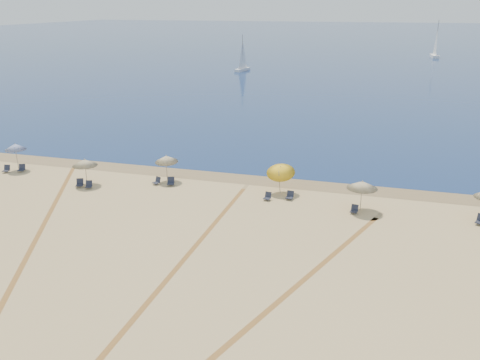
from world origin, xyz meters
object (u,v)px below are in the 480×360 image
object	(u,v)px
sailboat_1	(243,60)
chair_5	(171,182)
umbrella_0	(15,147)
umbrella_3	(281,170)
chair_1	(22,168)
sailboat_0	(436,46)
chair_3	(89,185)
umbrella_2	(166,159)
umbrella_1	(85,163)
chair_7	(290,196)
chair_2	(80,183)
chair_8	(354,210)
chair_6	(268,197)
umbrella_4	(362,185)
chair_0	(6,169)
chair_4	(157,181)

from	to	relation	value
sailboat_1	chair_5	bearing A→B (deg)	-67.20
umbrella_0	sailboat_1	size ratio (longest dim) A/B	0.32
umbrella_3	chair_1	world-z (taller)	umbrella_3
chair_1	sailboat_0	distance (m)	127.02
chair_3	umbrella_2	bearing A→B (deg)	12.00
chair_5	sailboat_0	xyz separation A→B (m)	(31.55, 118.04, 2.78)
umbrella_1	chair_7	bearing A→B (deg)	4.07
chair_3	chair_7	bearing A→B (deg)	-12.02
umbrella_2	chair_5	distance (m)	2.06
chair_7	chair_2	bearing A→B (deg)	-167.03
chair_7	sailboat_0	distance (m)	120.43
chair_8	umbrella_2	bearing A→B (deg)	-179.89
chair_6	umbrella_0	bearing A→B (deg)	-172.37
umbrella_1	umbrella_2	size ratio (longest dim) A/B	0.97
chair_8	sailboat_0	bearing A→B (deg)	92.38
chair_7	chair_8	world-z (taller)	chair_7
umbrella_1	umbrella_4	bearing A→B (deg)	1.03
chair_8	sailboat_0	size ratio (longest dim) A/B	0.07
sailboat_0	sailboat_1	bearing A→B (deg)	-139.24
chair_3	chair_7	size ratio (longest dim) A/B	1.06
chair_8	sailboat_1	distance (m)	81.85
umbrella_0	chair_6	world-z (taller)	umbrella_0
chair_6	chair_7	world-z (taller)	chair_7
umbrella_4	sailboat_1	world-z (taller)	sailboat_1
umbrella_1	chair_5	size ratio (longest dim) A/B	2.82
umbrella_4	chair_3	size ratio (longest dim) A/B	3.20
chair_2	chair_6	bearing A→B (deg)	-16.10
umbrella_2	umbrella_3	distance (m)	10.00
umbrella_2	chair_7	distance (m)	11.23
chair_2	sailboat_0	distance (m)	126.53
umbrella_0	umbrella_1	world-z (taller)	umbrella_0
umbrella_4	sailboat_0	xyz separation A→B (m)	(15.80, 119.33, 1.06)
sailboat_1	chair_8	bearing A→B (deg)	-56.82
chair_6	umbrella_1	bearing A→B (deg)	-167.23
umbrella_2	umbrella_3	world-z (taller)	umbrella_3
sailboat_0	sailboat_1	world-z (taller)	sailboat_0
chair_2	umbrella_1	bearing A→B (deg)	47.30
umbrella_1	chair_8	bearing A→B (deg)	-0.53
umbrella_2	sailboat_1	bearing A→B (deg)	100.02
umbrella_3	sailboat_0	xyz separation A→B (m)	(22.26, 117.34, 1.13)
chair_1	sailboat_1	bearing A→B (deg)	73.40
umbrella_1	umbrella_2	bearing A→B (deg)	22.57
umbrella_0	umbrella_4	xyz separation A→B (m)	(31.02, -1.40, -0.18)
chair_8	sailboat_0	xyz separation A→B (m)	(16.20, 119.94, 2.82)
umbrella_0	chair_3	world-z (taller)	umbrella_0
chair_2	chair_3	bearing A→B (deg)	-26.21
chair_0	chair_7	size ratio (longest dim) A/B	1.05
chair_0	chair_4	bearing A→B (deg)	-7.97
chair_0	chair_3	bearing A→B (deg)	-20.66
umbrella_0	umbrella_1	bearing A→B (deg)	-12.33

